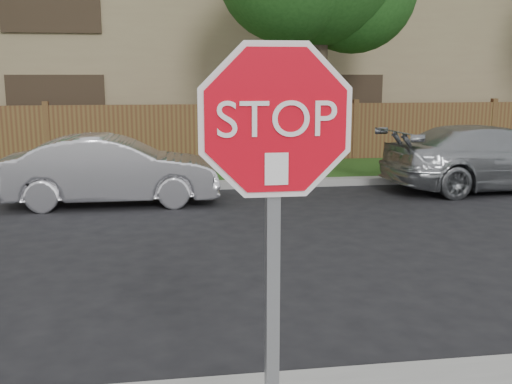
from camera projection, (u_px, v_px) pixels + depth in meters
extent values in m
plane|color=black|center=(312.00, 380.00, 4.69)|extent=(90.00, 90.00, 0.00)
cube|color=gray|center=(219.00, 185.00, 12.58)|extent=(70.00, 0.30, 0.15)
cube|color=#1E4714|center=(212.00, 173.00, 14.18)|extent=(70.00, 3.00, 0.12)
cube|color=#57331E|center=(207.00, 135.00, 15.59)|extent=(70.00, 0.12, 1.60)
cube|color=#907C59|center=(194.00, 55.00, 20.60)|extent=(34.00, 8.00, 6.00)
cylinder|color=#382B21|center=(317.00, 92.00, 14.09)|extent=(0.44, 0.44, 3.92)
cube|color=gray|center=(272.00, 301.00, 2.97)|extent=(0.06, 0.06, 2.30)
cylinder|color=white|center=(276.00, 121.00, 2.73)|extent=(1.01, 0.02, 1.01)
cylinder|color=red|center=(276.00, 121.00, 2.72)|extent=(0.93, 0.02, 0.93)
cube|color=white|center=(277.00, 169.00, 2.75)|extent=(0.11, 0.00, 0.15)
imported|color=silver|center=(113.00, 170.00, 10.96)|extent=(3.86, 1.37, 1.27)
imported|color=#A0A3A6|center=(492.00, 158.00, 12.37)|extent=(4.72, 2.23, 1.33)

